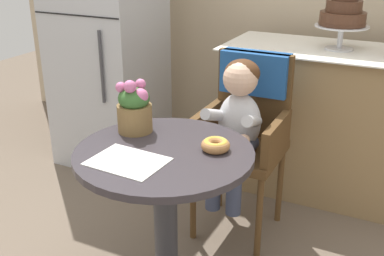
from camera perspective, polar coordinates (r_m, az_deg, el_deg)
cafe_table at (r=1.97m, az=-3.27°, el=-8.32°), size 0.72×0.72×0.72m
wicker_chair at (r=2.47m, az=6.72°, el=1.58°), size 0.42×0.45×0.95m
seated_child at (r=2.32m, az=5.46°, el=1.24°), size 0.27×0.32×0.73m
paper_napkin at (r=1.79m, az=-7.80°, el=-4.03°), size 0.29×0.23×0.00m
donut_front at (r=1.86m, az=2.87°, el=-2.02°), size 0.12×0.12×0.05m
flower_vase at (r=2.02m, az=-6.97°, el=2.49°), size 0.15×0.15×0.24m
display_counter at (r=2.98m, az=18.72°, el=0.34°), size 1.56×0.62×0.90m
tiered_cake_stand at (r=2.83m, az=17.80°, el=12.92°), size 0.30×0.30×0.33m
refrigerator at (r=3.26m, az=-10.22°, el=10.32°), size 0.64×0.63×1.70m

